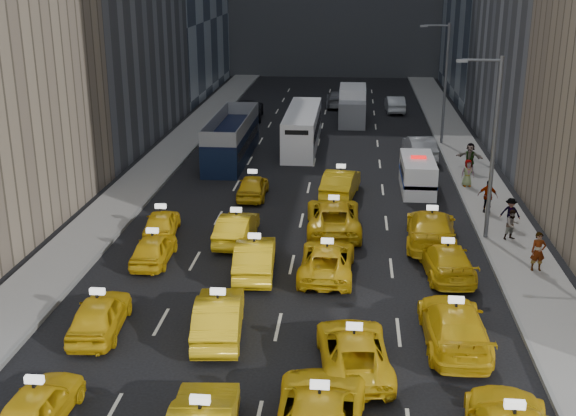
% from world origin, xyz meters
% --- Properties ---
extents(ground, '(160.00, 160.00, 0.00)m').
position_xyz_m(ground, '(0.00, 0.00, 0.00)').
color(ground, black).
rests_on(ground, ground).
extents(sidewalk_west, '(3.00, 90.00, 0.15)m').
position_xyz_m(sidewalk_west, '(-10.50, 25.00, 0.07)').
color(sidewalk_west, gray).
rests_on(sidewalk_west, ground).
extents(sidewalk_east, '(3.00, 90.00, 0.15)m').
position_xyz_m(sidewalk_east, '(10.50, 25.00, 0.07)').
color(sidewalk_east, gray).
rests_on(sidewalk_east, ground).
extents(curb_west, '(0.15, 90.00, 0.18)m').
position_xyz_m(curb_west, '(-9.05, 25.00, 0.09)').
color(curb_west, slate).
rests_on(curb_west, ground).
extents(curb_east, '(0.15, 90.00, 0.18)m').
position_xyz_m(curb_east, '(9.05, 25.00, 0.09)').
color(curb_east, slate).
rests_on(curb_east, ground).
extents(streetlight_near, '(2.15, 0.22, 9.00)m').
position_xyz_m(streetlight_near, '(9.18, 12.00, 4.92)').
color(streetlight_near, '#595B60').
rests_on(streetlight_near, ground).
extents(streetlight_far, '(2.15, 0.22, 9.00)m').
position_xyz_m(streetlight_far, '(9.18, 32.00, 4.92)').
color(streetlight_far, '#595B60').
rests_on(streetlight_far, ground).
extents(taxi_0, '(1.79, 4.01, 1.34)m').
position_xyz_m(taxi_0, '(-6.39, -4.74, 0.67)').
color(taxi_0, gold).
rests_on(taxi_0, ground).
extents(taxi_2, '(2.71, 5.61, 1.54)m').
position_xyz_m(taxi_2, '(1.88, -4.58, 0.77)').
color(taxi_2, gold).
rests_on(taxi_2, ground).
extents(taxi_4, '(2.06, 4.37, 1.45)m').
position_xyz_m(taxi_4, '(-6.52, 0.99, 0.72)').
color(taxi_4, gold).
rests_on(taxi_4, ground).
extents(taxi_5, '(2.14, 4.87, 1.56)m').
position_xyz_m(taxi_5, '(-2.09, 1.15, 0.78)').
color(taxi_5, gold).
rests_on(taxi_5, ground).
extents(taxi_6, '(2.81, 5.20, 1.38)m').
position_xyz_m(taxi_6, '(2.83, -0.73, 0.69)').
color(taxi_6, gold).
rests_on(taxi_6, ground).
extents(taxi_7, '(2.31, 5.43, 1.56)m').
position_xyz_m(taxi_7, '(6.39, 1.23, 0.78)').
color(taxi_7, gold).
rests_on(taxi_7, ground).
extents(taxi_8, '(1.67, 3.95, 1.33)m').
position_xyz_m(taxi_8, '(-6.31, 7.69, 0.67)').
color(taxi_8, gold).
rests_on(taxi_8, ground).
extents(taxi_9, '(2.01, 4.87, 1.57)m').
position_xyz_m(taxi_9, '(-1.53, 6.82, 0.78)').
color(taxi_9, gold).
rests_on(taxi_9, ground).
extents(taxi_10, '(2.42, 5.03, 1.38)m').
position_xyz_m(taxi_10, '(1.63, 6.98, 0.69)').
color(taxi_10, gold).
rests_on(taxi_10, ground).
extents(taxi_11, '(2.36, 5.00, 1.41)m').
position_xyz_m(taxi_11, '(6.84, 7.45, 0.71)').
color(taxi_11, gold).
rests_on(taxi_11, ground).
extents(taxi_12, '(2.04, 4.09, 1.34)m').
position_xyz_m(taxi_12, '(-6.84, 11.11, 0.67)').
color(taxi_12, gold).
rests_on(taxi_12, ground).
extents(taxi_13, '(1.75, 4.45, 1.44)m').
position_xyz_m(taxi_13, '(-2.95, 10.60, 0.72)').
color(taxi_13, gold).
rests_on(taxi_13, ground).
extents(taxi_14, '(2.96, 5.91, 1.61)m').
position_xyz_m(taxi_14, '(1.74, 12.49, 0.80)').
color(taxi_14, gold).
rests_on(taxi_14, ground).
extents(taxi_15, '(2.75, 5.90, 1.67)m').
position_xyz_m(taxi_15, '(6.51, 11.10, 0.83)').
color(taxi_15, gold).
rests_on(taxi_15, ground).
extents(taxi_16, '(1.69, 4.07, 1.38)m').
position_xyz_m(taxi_16, '(-3.14, 17.71, 0.69)').
color(taxi_16, gold).
rests_on(taxi_16, ground).
extents(taxi_17, '(2.39, 5.17, 1.64)m').
position_xyz_m(taxi_17, '(1.97, 18.37, 0.82)').
color(taxi_17, gold).
rests_on(taxi_17, ground).
extents(nypd_van, '(2.36, 5.11, 2.13)m').
position_xyz_m(nypd_van, '(6.55, 20.10, 0.96)').
color(nypd_van, white).
rests_on(nypd_van, ground).
extents(double_decker, '(2.94, 10.62, 3.06)m').
position_xyz_m(double_decker, '(-5.79, 26.32, 1.51)').
color(double_decker, black).
rests_on(double_decker, ground).
extents(city_bus, '(2.55, 10.91, 2.80)m').
position_xyz_m(city_bus, '(-1.15, 30.39, 1.38)').
color(city_bus, white).
rests_on(city_bus, ground).
extents(box_truck, '(2.71, 6.70, 3.00)m').
position_xyz_m(box_truck, '(2.49, 39.66, 1.47)').
color(box_truck, white).
rests_on(box_truck, ground).
extents(misc_car_0, '(2.20, 5.13, 1.64)m').
position_xyz_m(misc_car_0, '(7.29, 27.59, 0.82)').
color(misc_car_0, '#9C9FA3').
rests_on(misc_car_0, ground).
extents(misc_car_1, '(3.14, 6.10, 1.65)m').
position_xyz_m(misc_car_1, '(-6.82, 40.43, 0.82)').
color(misc_car_1, black).
rests_on(misc_car_1, ground).
extents(misc_car_2, '(2.19, 5.14, 1.48)m').
position_xyz_m(misc_car_2, '(1.02, 46.88, 0.74)').
color(misc_car_2, gray).
rests_on(misc_car_2, ground).
extents(misc_car_3, '(1.89, 4.30, 1.44)m').
position_xyz_m(misc_car_3, '(-1.99, 43.11, 0.72)').
color(misc_car_3, black).
rests_on(misc_car_3, ground).
extents(misc_car_4, '(1.79, 4.62, 1.50)m').
position_xyz_m(misc_car_4, '(6.40, 44.68, 0.75)').
color(misc_car_4, '#AFB3B7').
rests_on(misc_car_4, ground).
extents(pedestrian_0, '(0.68, 0.47, 1.78)m').
position_xyz_m(pedestrian_0, '(10.84, 8.00, 1.04)').
color(pedestrian_0, gray).
rests_on(pedestrian_0, sidewalk_east).
extents(pedestrian_1, '(0.84, 0.67, 1.52)m').
position_xyz_m(pedestrian_1, '(10.48, 11.77, 0.91)').
color(pedestrian_1, gray).
rests_on(pedestrian_1, sidewalk_east).
extents(pedestrian_2, '(1.07, 0.66, 1.55)m').
position_xyz_m(pedestrian_2, '(10.75, 13.58, 0.92)').
color(pedestrian_2, gray).
rests_on(pedestrian_2, sidewalk_east).
extents(pedestrian_3, '(1.14, 0.72, 1.80)m').
position_xyz_m(pedestrian_3, '(9.99, 15.91, 1.05)').
color(pedestrian_3, gray).
rests_on(pedestrian_3, sidewalk_east).
extents(pedestrian_4, '(0.88, 0.59, 1.66)m').
position_xyz_m(pedestrian_4, '(9.61, 20.74, 0.98)').
color(pedestrian_4, gray).
rests_on(pedestrian_4, sidewalk_east).
extents(pedestrian_5, '(1.83, 1.14, 1.91)m').
position_xyz_m(pedestrian_5, '(10.20, 24.04, 1.10)').
color(pedestrian_5, gray).
rests_on(pedestrian_5, sidewalk_east).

